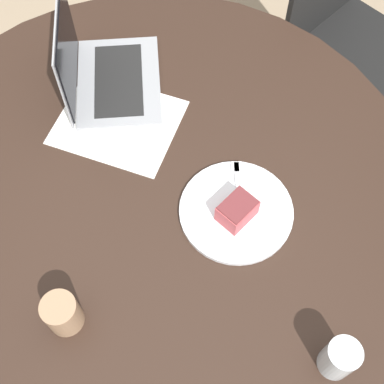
# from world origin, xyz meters

# --- Properties ---
(ground_plane) EXTENTS (12.00, 12.00, 0.00)m
(ground_plane) POSITION_xyz_m (0.00, 0.00, 0.00)
(ground_plane) COLOR gray
(dining_table) EXTENTS (1.33, 1.33, 0.75)m
(dining_table) POSITION_xyz_m (0.00, 0.00, 0.62)
(dining_table) COLOR black
(dining_table) RESTS_ON ground_plane
(chair) EXTENTS (0.59, 0.59, 0.97)m
(chair) POSITION_xyz_m (0.65, 0.71, 0.50)
(chair) COLOR black
(chair) RESTS_ON ground_plane
(paper_document) EXTENTS (0.37, 0.34, 0.00)m
(paper_document) POSITION_xyz_m (-0.08, 0.19, 0.75)
(paper_document) COLOR white
(paper_document) RESTS_ON dining_table
(plate) EXTENTS (0.26, 0.26, 0.01)m
(plate) POSITION_xyz_m (0.20, -0.07, 0.75)
(plate) COLOR silver
(plate) RESTS_ON dining_table
(cake_slice) EXTENTS (0.10, 0.10, 0.06)m
(cake_slice) POSITION_xyz_m (0.20, -0.08, 0.79)
(cake_slice) COLOR #B74C51
(cake_slice) RESTS_ON plate
(fork) EXTENTS (0.03, 0.17, 0.00)m
(fork) POSITION_xyz_m (0.21, -0.01, 0.76)
(fork) COLOR silver
(fork) RESTS_ON plate
(coffee_glass) EXTENTS (0.07, 0.07, 0.09)m
(coffee_glass) POSITION_xyz_m (-0.17, -0.31, 0.79)
(coffee_glass) COLOR #997556
(coffee_glass) RESTS_ON dining_table
(water_glass) EXTENTS (0.07, 0.07, 0.10)m
(water_glass) POSITION_xyz_m (0.37, -0.41, 0.80)
(water_glass) COLOR silver
(water_glass) RESTS_ON dining_table
(laptop) EXTENTS (0.24, 0.30, 0.25)m
(laptop) POSITION_xyz_m (-0.12, 0.31, 0.79)
(laptop) COLOR gray
(laptop) RESTS_ON dining_table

